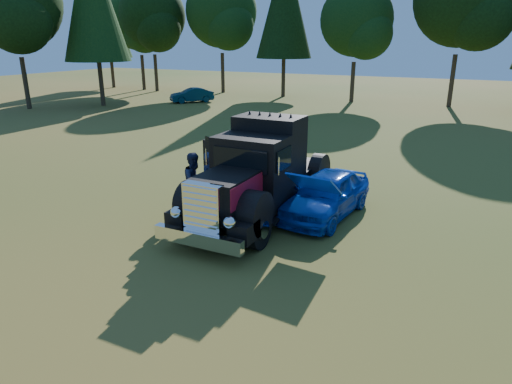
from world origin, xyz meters
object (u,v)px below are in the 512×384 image
object	(u,v)px
diamond_t_truck	(257,177)
hotrod_coupe	(326,194)
spectator_far	(195,182)
distant_teal_car	(192,95)
spectator_near	(211,183)

from	to	relation	value
diamond_t_truck	hotrod_coupe	size ratio (longest dim) A/B	1.65
diamond_t_truck	spectator_far	world-z (taller)	diamond_t_truck
hotrod_coupe	distant_teal_car	bearing A→B (deg)	132.37
diamond_t_truck	spectator_near	world-z (taller)	diamond_t_truck
spectator_near	spectator_far	bearing A→B (deg)	106.43
diamond_t_truck	spectator_far	size ratio (longest dim) A/B	3.78
hotrod_coupe	spectator_far	size ratio (longest dim) A/B	2.30
hotrod_coupe	distant_teal_car	distance (m)	28.32
diamond_t_truck	hotrod_coupe	bearing A→B (deg)	26.35
diamond_t_truck	spectator_far	xyz separation A→B (m)	(-2.02, -0.38, -0.33)
spectator_near	distant_teal_car	bearing A→B (deg)	53.27
hotrod_coupe	spectator_near	distance (m)	3.58
spectator_near	spectator_far	world-z (taller)	spectator_near
hotrod_coupe	spectator_near	world-z (taller)	spectator_near
diamond_t_truck	distant_teal_car	size ratio (longest dim) A/B	1.92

